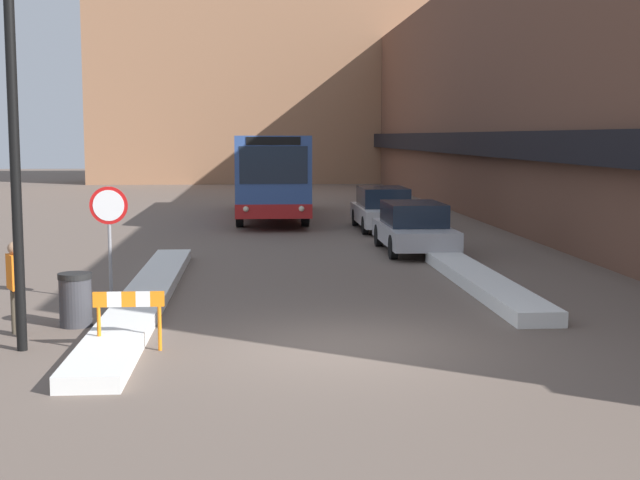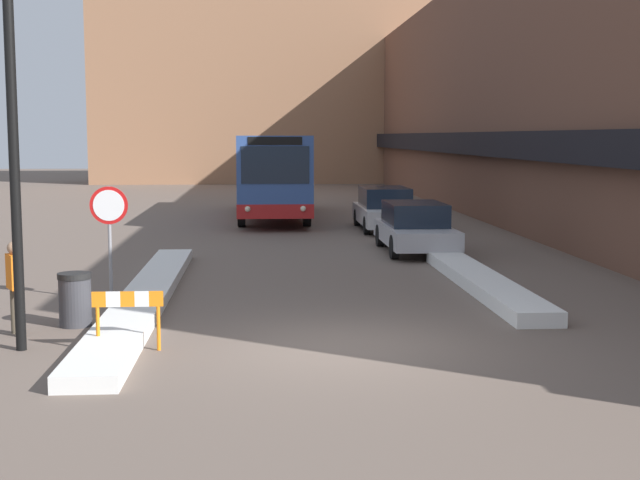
{
  "view_description": "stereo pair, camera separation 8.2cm",
  "coord_description": "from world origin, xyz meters",
  "px_view_note": "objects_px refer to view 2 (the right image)",
  "views": [
    {
      "loc": [
        -1.39,
        -13.8,
        3.34
      ],
      "look_at": [
        -0.06,
        4.21,
        1.23
      ],
      "focal_mm": 50.0,
      "sensor_mm": 36.0,
      "label": 1
    },
    {
      "loc": [
        -1.31,
        -13.81,
        3.34
      ],
      "look_at": [
        -0.06,
        4.21,
        1.23
      ],
      "focal_mm": 50.0,
      "sensor_mm": 36.0,
      "label": 2
    }
  ],
  "objects_px": {
    "stop_sign": "(109,218)",
    "construction_barricade": "(128,309)",
    "parked_car_front": "(415,227)",
    "parked_car_middle": "(385,209)",
    "trash_bin": "(75,299)",
    "street_lamp": "(28,69)",
    "city_bus": "(273,173)",
    "pedestrian": "(15,279)"
  },
  "relations": [
    {
      "from": "stop_sign",
      "to": "street_lamp",
      "type": "xyz_separation_m",
      "value": [
        -0.47,
        -4.1,
        2.66
      ]
    },
    {
      "from": "city_bus",
      "to": "stop_sign",
      "type": "relative_size",
      "value": 5.07
    },
    {
      "from": "parked_car_front",
      "to": "street_lamp",
      "type": "distance_m",
      "value": 14.36
    },
    {
      "from": "parked_car_middle",
      "to": "pedestrian",
      "type": "bearing_deg",
      "value": -117.59
    },
    {
      "from": "parked_car_middle",
      "to": "parked_car_front",
      "type": "bearing_deg",
      "value": -90.0
    },
    {
      "from": "street_lamp",
      "to": "parked_car_front",
      "type": "bearing_deg",
      "value": 54.92
    },
    {
      "from": "trash_bin",
      "to": "construction_barricade",
      "type": "height_order",
      "value": "trash_bin"
    },
    {
      "from": "city_bus",
      "to": "stop_sign",
      "type": "distance_m",
      "value": 18.86
    },
    {
      "from": "parked_car_middle",
      "to": "construction_barricade",
      "type": "relative_size",
      "value": 4.4
    },
    {
      "from": "street_lamp",
      "to": "trash_bin",
      "type": "relative_size",
      "value": 7.51
    },
    {
      "from": "city_bus",
      "to": "construction_barricade",
      "type": "height_order",
      "value": "city_bus"
    },
    {
      "from": "stop_sign",
      "to": "construction_barricade",
      "type": "xyz_separation_m",
      "value": [
        0.95,
        -4.26,
        -1.03
      ]
    },
    {
      "from": "parked_car_front",
      "to": "street_lamp",
      "type": "xyz_separation_m",
      "value": [
        -7.98,
        -11.37,
        3.63
      ]
    },
    {
      "from": "city_bus",
      "to": "street_lamp",
      "type": "relative_size",
      "value": 1.66
    },
    {
      "from": "parked_car_middle",
      "to": "trash_bin",
      "type": "relative_size",
      "value": 5.1
    },
    {
      "from": "city_bus",
      "to": "parked_car_middle",
      "type": "relative_size",
      "value": 2.45
    },
    {
      "from": "construction_barricade",
      "to": "city_bus",
      "type": "bearing_deg",
      "value": 83.42
    },
    {
      "from": "city_bus",
      "to": "parked_car_front",
      "type": "bearing_deg",
      "value": -70.73
    },
    {
      "from": "parked_car_front",
      "to": "trash_bin",
      "type": "height_order",
      "value": "parked_car_front"
    },
    {
      "from": "parked_car_middle",
      "to": "pedestrian",
      "type": "height_order",
      "value": "pedestrian"
    },
    {
      "from": "street_lamp",
      "to": "trash_bin",
      "type": "xyz_separation_m",
      "value": [
        0.23,
        1.75,
        -3.88
      ]
    },
    {
      "from": "parked_car_front",
      "to": "parked_car_middle",
      "type": "relative_size",
      "value": 0.96
    },
    {
      "from": "pedestrian",
      "to": "parked_car_front",
      "type": "bearing_deg",
      "value": 111.77
    },
    {
      "from": "stop_sign",
      "to": "pedestrian",
      "type": "xyz_separation_m",
      "value": [
        -1.09,
        -2.99,
        -0.74
      ]
    },
    {
      "from": "parked_car_front",
      "to": "stop_sign",
      "type": "xyz_separation_m",
      "value": [
        -7.51,
        -7.27,
        0.97
      ]
    },
    {
      "from": "construction_barricade",
      "to": "trash_bin",
      "type": "bearing_deg",
      "value": 122.1
    },
    {
      "from": "street_lamp",
      "to": "construction_barricade",
      "type": "distance_m",
      "value": 3.96
    },
    {
      "from": "pedestrian",
      "to": "trash_bin",
      "type": "relative_size",
      "value": 1.67
    },
    {
      "from": "city_bus",
      "to": "parked_car_middle",
      "type": "distance_m",
      "value": 6.48
    },
    {
      "from": "parked_car_front",
      "to": "parked_car_middle",
      "type": "distance_m",
      "value": 6.21
    },
    {
      "from": "street_lamp",
      "to": "trash_bin",
      "type": "distance_m",
      "value": 4.26
    },
    {
      "from": "stop_sign",
      "to": "pedestrian",
      "type": "bearing_deg",
      "value": -110.12
    },
    {
      "from": "parked_car_middle",
      "to": "construction_barricade",
      "type": "xyz_separation_m",
      "value": [
        -6.56,
        -17.74,
        -0.09
      ]
    },
    {
      "from": "parked_car_front",
      "to": "pedestrian",
      "type": "distance_m",
      "value": 13.4
    },
    {
      "from": "pedestrian",
      "to": "trash_bin",
      "type": "xyz_separation_m",
      "value": [
        0.85,
        0.64,
        -0.48
      ]
    },
    {
      "from": "city_bus",
      "to": "street_lamp",
      "type": "bearing_deg",
      "value": -100.16
    },
    {
      "from": "parked_car_middle",
      "to": "street_lamp",
      "type": "relative_size",
      "value": 0.68
    },
    {
      "from": "pedestrian",
      "to": "trash_bin",
      "type": "bearing_deg",
      "value": 98.66
    },
    {
      "from": "street_lamp",
      "to": "pedestrian",
      "type": "relative_size",
      "value": 4.49
    },
    {
      "from": "street_lamp",
      "to": "construction_barricade",
      "type": "height_order",
      "value": "street_lamp"
    },
    {
      "from": "city_bus",
      "to": "parked_car_middle",
      "type": "bearing_deg",
      "value": -52.03
    },
    {
      "from": "stop_sign",
      "to": "trash_bin",
      "type": "height_order",
      "value": "stop_sign"
    }
  ]
}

